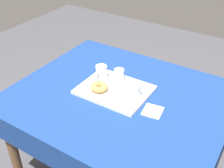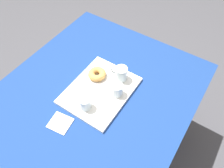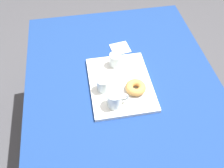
# 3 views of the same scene
# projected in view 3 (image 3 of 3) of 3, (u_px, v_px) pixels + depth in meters

# --- Properties ---
(ground_plane) EXTENTS (6.00, 6.00, 0.00)m
(ground_plane) POSITION_uv_depth(u_px,v_px,m) (119.00, 139.00, 1.98)
(ground_plane) COLOR #47474C
(dining_table) EXTENTS (1.29, 1.09, 0.77)m
(dining_table) POSITION_uv_depth(u_px,v_px,m) (121.00, 88.00, 1.45)
(dining_table) COLOR navy
(dining_table) RESTS_ON ground
(serving_tray) EXTENTS (0.43, 0.34, 0.02)m
(serving_tray) POSITION_uv_depth(u_px,v_px,m) (120.00, 84.00, 1.34)
(serving_tray) COLOR white
(serving_tray) RESTS_ON dining_table
(tea_mug_left) EXTENTS (0.07, 0.11, 0.09)m
(tea_mug_left) POSITION_uv_depth(u_px,v_px,m) (115.00, 100.00, 1.21)
(tea_mug_left) COLOR silver
(tea_mug_left) RESTS_ON serving_tray
(water_glass_near) EXTENTS (0.07, 0.07, 0.08)m
(water_glass_near) POSITION_uv_depth(u_px,v_px,m) (103.00, 85.00, 1.28)
(water_glass_near) COLOR silver
(water_glass_near) RESTS_ON serving_tray
(water_glass_far) EXTENTS (0.07, 0.07, 0.08)m
(water_glass_far) POSITION_uv_depth(u_px,v_px,m) (115.00, 60.00, 1.40)
(water_glass_far) COLOR silver
(water_glass_far) RESTS_ON serving_tray
(donut_plate_left) EXTENTS (0.13, 0.13, 0.01)m
(donut_plate_left) POSITION_uv_depth(u_px,v_px,m) (135.00, 90.00, 1.30)
(donut_plate_left) COLOR silver
(donut_plate_left) RESTS_ON serving_tray
(sugar_donut_left) EXTENTS (0.11, 0.11, 0.04)m
(sugar_donut_left) POSITION_uv_depth(u_px,v_px,m) (136.00, 87.00, 1.28)
(sugar_donut_left) COLOR tan
(sugar_donut_left) RESTS_ON donut_plate_left
(paper_napkin) EXTENTS (0.12, 0.13, 0.01)m
(paper_napkin) POSITION_uv_depth(u_px,v_px,m) (120.00, 48.00, 1.53)
(paper_napkin) COLOR white
(paper_napkin) RESTS_ON dining_table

